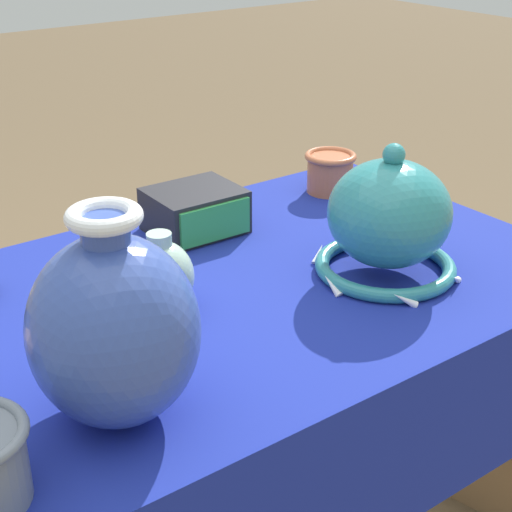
# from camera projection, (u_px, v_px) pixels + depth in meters

# --- Properties ---
(display_table) EXTENTS (1.19, 0.66, 0.80)m
(display_table) POSITION_uv_depth(u_px,v_px,m) (203.00, 353.00, 1.17)
(display_table) COLOR #38383D
(display_table) RESTS_ON ground_plane
(vase_tall_bulbous) EXTENTS (0.19, 0.19, 0.25)m
(vase_tall_bulbous) POSITION_uv_depth(u_px,v_px,m) (114.00, 329.00, 0.84)
(vase_tall_bulbous) COLOR #3851A8
(vase_tall_bulbous) RESTS_ON display_table
(vase_dome_bell) EXTENTS (0.23, 0.22, 0.21)m
(vase_dome_bell) POSITION_uv_depth(u_px,v_px,m) (389.00, 221.00, 1.18)
(vase_dome_bell) COLOR teal
(vase_dome_bell) RESTS_ON display_table
(mosaic_tile_box) EXTENTS (0.15, 0.14, 0.08)m
(mosaic_tile_box) POSITION_uv_depth(u_px,v_px,m) (195.00, 211.00, 1.34)
(mosaic_tile_box) COLOR #232328
(mosaic_tile_box) RESTS_ON display_table
(jar_round_celadon) EXTENTS (0.09, 0.09, 0.12)m
(jar_round_celadon) POSITION_uv_depth(u_px,v_px,m) (161.00, 275.00, 1.09)
(jar_round_celadon) COLOR #A8CCB7
(jar_round_celadon) RESTS_ON display_table
(cup_wide_terracotta) EXTENTS (0.10, 0.10, 0.08)m
(cup_wide_terracotta) POSITION_uv_depth(u_px,v_px,m) (330.00, 171.00, 1.51)
(cup_wide_terracotta) COLOR #BC6642
(cup_wide_terracotta) RESTS_ON display_table
(wooden_crate) EXTENTS (0.47, 0.34, 0.20)m
(wooden_crate) POSITION_uv_depth(u_px,v_px,m) (507.00, 426.00, 1.97)
(wooden_crate) COLOR olive
(wooden_crate) RESTS_ON ground_plane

